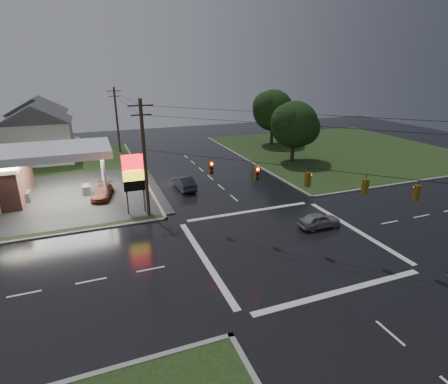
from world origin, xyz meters
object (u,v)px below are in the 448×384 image
object	(u,v)px
utility_pole_n	(117,119)
tree_ne_far	(274,110)
pylon_sign	(134,174)
house_near	(39,132)
car_north	(184,183)
utility_pole_nw	(145,158)
car_pump	(103,193)
house_far	(40,121)
tree_ne_near	(295,125)
car_crossing	(319,220)

from	to	relation	value
utility_pole_n	tree_ne_far	world-z (taller)	utility_pole_n
pylon_sign	house_near	xyz separation A→B (m)	(-10.45, 25.50, 0.39)
car_north	tree_ne_far	bearing A→B (deg)	-142.72
utility_pole_nw	tree_ne_far	distance (m)	36.20
house_near	car_pump	xyz separation A→B (m)	(7.57, -19.93, -3.75)
house_far	tree_ne_far	bearing A→B (deg)	-19.71
utility_pole_n	tree_ne_near	distance (m)	28.55
pylon_sign	tree_ne_far	size ratio (longest dim) A/B	0.61
car_crossing	car_pump	xyz separation A→B (m)	(-17.67, 14.55, -0.00)
house_far	house_near	bearing A→B (deg)	-85.24
car_pump	car_north	bearing A→B (deg)	12.25
utility_pole_n	car_north	world-z (taller)	utility_pole_n
utility_pole_n	car_crossing	size ratio (longest dim) A/B	2.69
utility_pole_nw	house_far	size ratio (longest dim) A/B	1.00
utility_pole_n	house_far	xyz separation A→B (m)	(-12.45, 10.00, -1.06)
pylon_sign	utility_pole_nw	xyz separation A→B (m)	(1.00, -1.00, 1.71)
utility_pole_nw	car_pump	xyz separation A→B (m)	(-3.88, 6.57, -5.06)
tree_ne_far	car_north	bearing A→B (deg)	-139.84
utility_pole_n	car_north	size ratio (longest dim) A/B	2.22
car_north	car_pump	size ratio (longest dim) A/B	1.04
house_far	car_pump	size ratio (longest dim) A/B	2.43
car_pump	utility_pole_nw	bearing A→B (deg)	-45.94
pylon_sign	tree_ne_near	distance (m)	27.23
car_crossing	car_north	bearing A→B (deg)	31.83
pylon_sign	utility_pole_nw	bearing A→B (deg)	-45.00
house_far	tree_ne_near	world-z (taller)	tree_ne_near
utility_pole_nw	tree_ne_far	bearing A→B (deg)	42.59
utility_pole_n	car_pump	size ratio (longest dim) A/B	2.31
pylon_sign	utility_pole_n	xyz separation A→B (m)	(1.00, 27.50, 1.46)
car_north	car_crossing	distance (m)	16.73
utility_pole_n	tree_ne_far	xyz separation A→B (m)	(26.65, -4.01, 0.71)
pylon_sign	utility_pole_n	world-z (taller)	utility_pole_n
tree_ne_near	utility_pole_n	bearing A→B (deg)	145.90
utility_pole_nw	car_north	size ratio (longest dim) A/B	2.32
utility_pole_n	house_far	size ratio (longest dim) A/B	0.95
house_near	pylon_sign	bearing A→B (deg)	-67.72
pylon_sign	house_near	distance (m)	27.56
house_near	car_north	xyz separation A→B (m)	(16.64, -20.12, -3.62)
utility_pole_nw	car_north	distance (m)	9.59
tree_ne_far	car_crossing	bearing A→B (deg)	-111.62
utility_pole_nw	car_crossing	distance (m)	16.71
tree_ne_near	tree_ne_far	xyz separation A→B (m)	(3.01, 12.00, 0.62)
utility_pole_n	tree_ne_far	distance (m)	26.96
utility_pole_nw	car_crossing	bearing A→B (deg)	-30.04
house_near	house_far	world-z (taller)	same
tree_ne_near	house_near	bearing A→B (deg)	158.24
pylon_sign	car_north	world-z (taller)	pylon_sign
tree_ne_near	pylon_sign	bearing A→B (deg)	-154.99
utility_pole_nw	house_near	distance (m)	28.90
house_near	house_far	bearing A→B (deg)	94.76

